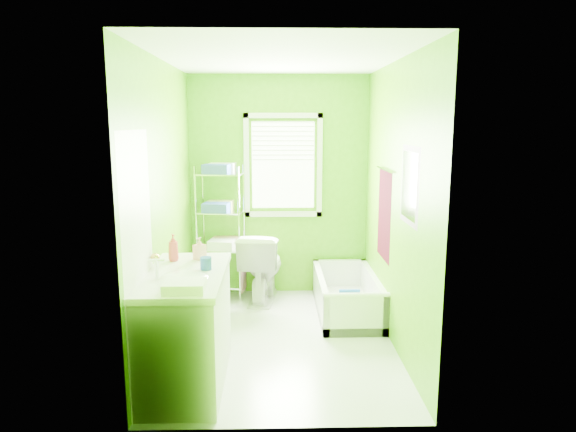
{
  "coord_description": "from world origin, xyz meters",
  "views": [
    {
      "loc": [
        -0.05,
        -4.62,
        2.05
      ],
      "look_at": [
        0.08,
        0.25,
        1.16
      ],
      "focal_mm": 32.0,
      "sensor_mm": 36.0,
      "label": 1
    }
  ],
  "objects_px": {
    "vanity": "(186,325)",
    "bathtub": "(347,300)",
    "wire_shelf_unit": "(222,217)",
    "toilet": "(262,266)"
  },
  "relations": [
    {
      "from": "wire_shelf_unit",
      "to": "vanity",
      "type": "bearing_deg",
      "value": -92.34
    },
    {
      "from": "vanity",
      "to": "bathtub",
      "type": "bearing_deg",
      "value": 44.89
    },
    {
      "from": "toilet",
      "to": "wire_shelf_unit",
      "type": "height_order",
      "value": "wire_shelf_unit"
    },
    {
      "from": "vanity",
      "to": "toilet",
      "type": "bearing_deg",
      "value": 74.06
    },
    {
      "from": "bathtub",
      "to": "wire_shelf_unit",
      "type": "height_order",
      "value": "wire_shelf_unit"
    },
    {
      "from": "wire_shelf_unit",
      "to": "toilet",
      "type": "bearing_deg",
      "value": -16.76
    },
    {
      "from": "toilet",
      "to": "vanity",
      "type": "relative_size",
      "value": 0.68
    },
    {
      "from": "bathtub",
      "to": "toilet",
      "type": "bearing_deg",
      "value": 154.26
    },
    {
      "from": "bathtub",
      "to": "toilet",
      "type": "xyz_separation_m",
      "value": [
        -0.93,
        0.45,
        0.27
      ]
    },
    {
      "from": "vanity",
      "to": "wire_shelf_unit",
      "type": "relative_size",
      "value": 0.76
    }
  ]
}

